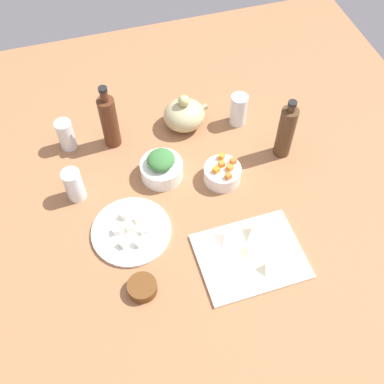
{
  "coord_description": "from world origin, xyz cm",
  "views": [
    {
      "loc": [
        -23.74,
        -79.86,
        125.39
      ],
      "look_at": [
        0.0,
        0.0,
        8.0
      ],
      "focal_mm": 43.18,
      "sensor_mm": 36.0,
      "label": 1
    }
  ],
  "objects_px": {
    "bottle_1": "(109,121)",
    "drinking_glass_1": "(74,185)",
    "bowl_small_side": "(142,287)",
    "teapot": "(184,115)",
    "bowl_carrots": "(222,174)",
    "bottle_0": "(286,132)",
    "drinking_glass_2": "(239,110)",
    "plate_tofu": "(131,231)",
    "drinking_glass_0": "(66,135)",
    "cutting_board": "(250,256)",
    "bowl_greens": "(162,170)"
  },
  "relations": [
    {
      "from": "bowl_small_side",
      "to": "teapot",
      "type": "relative_size",
      "value": 0.51
    },
    {
      "from": "bowl_small_side",
      "to": "drinking_glass_1",
      "type": "bearing_deg",
      "value": 108.83
    },
    {
      "from": "bottle_1",
      "to": "drinking_glass_1",
      "type": "bearing_deg",
      "value": -128.7
    },
    {
      "from": "plate_tofu",
      "to": "bowl_carrots",
      "type": "xyz_separation_m",
      "value": [
        0.33,
        0.12,
        0.02
      ]
    },
    {
      "from": "teapot",
      "to": "drinking_glass_2",
      "type": "distance_m",
      "value": 0.19
    },
    {
      "from": "bottle_1",
      "to": "bottle_0",
      "type": "bearing_deg",
      "value": -21.03
    },
    {
      "from": "bowl_carrots",
      "to": "bottle_0",
      "type": "distance_m",
      "value": 0.25
    },
    {
      "from": "bowl_small_side",
      "to": "drinking_glass_1",
      "type": "distance_m",
      "value": 0.4
    },
    {
      "from": "bowl_carrots",
      "to": "bottle_0",
      "type": "relative_size",
      "value": 0.52
    },
    {
      "from": "bottle_0",
      "to": "drinking_glass_1",
      "type": "xyz_separation_m",
      "value": [
        -0.7,
        0.02,
        -0.05
      ]
    },
    {
      "from": "bowl_greens",
      "to": "bottle_0",
      "type": "xyz_separation_m",
      "value": [
        0.42,
        -0.02,
        0.07
      ]
    },
    {
      "from": "drinking_glass_2",
      "to": "bowl_carrots",
      "type": "bearing_deg",
      "value": -120.75
    },
    {
      "from": "bowl_greens",
      "to": "drinking_glass_0",
      "type": "bearing_deg",
      "value": 142.23
    },
    {
      "from": "bottle_1",
      "to": "drinking_glass_1",
      "type": "xyz_separation_m",
      "value": [
        -0.16,
        -0.19,
        -0.05
      ]
    },
    {
      "from": "bowl_small_side",
      "to": "drinking_glass_2",
      "type": "relative_size",
      "value": 0.69
    },
    {
      "from": "bottle_0",
      "to": "bottle_1",
      "type": "xyz_separation_m",
      "value": [
        -0.55,
        0.21,
        0.0
      ]
    },
    {
      "from": "bottle_1",
      "to": "drinking_glass_1",
      "type": "relative_size",
      "value": 2.13
    },
    {
      "from": "cutting_board",
      "to": "drinking_glass_2",
      "type": "relative_size",
      "value": 2.53
    },
    {
      "from": "bowl_small_side",
      "to": "bottle_0",
      "type": "distance_m",
      "value": 0.68
    },
    {
      "from": "bowl_greens",
      "to": "bottle_0",
      "type": "bearing_deg",
      "value": -2.7
    },
    {
      "from": "drinking_glass_0",
      "to": "bowl_greens",
      "type": "bearing_deg",
      "value": -37.77
    },
    {
      "from": "plate_tofu",
      "to": "bottle_1",
      "type": "relative_size",
      "value": 0.97
    },
    {
      "from": "bowl_carrots",
      "to": "teapot",
      "type": "relative_size",
      "value": 0.74
    },
    {
      "from": "drinking_glass_0",
      "to": "drinking_glass_1",
      "type": "xyz_separation_m",
      "value": [
        -0.0,
        -0.22,
        0.0
      ]
    },
    {
      "from": "drinking_glass_2",
      "to": "teapot",
      "type": "bearing_deg",
      "value": 168.48
    },
    {
      "from": "bottle_1",
      "to": "drinking_glass_2",
      "type": "xyz_separation_m",
      "value": [
        0.45,
        -0.03,
        -0.05
      ]
    },
    {
      "from": "cutting_board",
      "to": "bottle_0",
      "type": "bearing_deg",
      "value": 54.88
    },
    {
      "from": "plate_tofu",
      "to": "drinking_glass_1",
      "type": "relative_size",
      "value": 2.07
    },
    {
      "from": "cutting_board",
      "to": "bowl_greens",
      "type": "relative_size",
      "value": 2.19
    },
    {
      "from": "bowl_small_side",
      "to": "drinking_glass_2",
      "type": "height_order",
      "value": "drinking_glass_2"
    },
    {
      "from": "bowl_small_side",
      "to": "bottle_1",
      "type": "bearing_deg",
      "value": 87.32
    },
    {
      "from": "bowl_greens",
      "to": "bowl_small_side",
      "type": "relative_size",
      "value": 1.67
    },
    {
      "from": "drinking_glass_1",
      "to": "teapot",
      "type": "bearing_deg",
      "value": 25.78
    },
    {
      "from": "drinking_glass_1",
      "to": "cutting_board",
      "type": "bearing_deg",
      "value": -38.72
    },
    {
      "from": "bowl_carrots",
      "to": "drinking_glass_1",
      "type": "distance_m",
      "value": 0.48
    },
    {
      "from": "bowl_small_side",
      "to": "drinking_glass_0",
      "type": "distance_m",
      "value": 0.61
    },
    {
      "from": "bowl_small_side",
      "to": "drinking_glass_0",
      "type": "xyz_separation_m",
      "value": [
        -0.12,
        0.6,
        0.04
      ]
    },
    {
      "from": "teapot",
      "to": "bottle_0",
      "type": "relative_size",
      "value": 0.69
    },
    {
      "from": "drinking_glass_2",
      "to": "bowl_greens",
      "type": "bearing_deg",
      "value": -153.73
    },
    {
      "from": "bottle_1",
      "to": "bowl_small_side",
      "type": "bearing_deg",
      "value": -92.68
    },
    {
      "from": "drinking_glass_2",
      "to": "cutting_board",
      "type": "bearing_deg",
      "value": -105.83
    },
    {
      "from": "plate_tofu",
      "to": "drinking_glass_0",
      "type": "bearing_deg",
      "value": 108.37
    },
    {
      "from": "teapot",
      "to": "drinking_glass_1",
      "type": "height_order",
      "value": "teapot"
    },
    {
      "from": "drinking_glass_1",
      "to": "bowl_greens",
      "type": "bearing_deg",
      "value": 0.7
    },
    {
      "from": "drinking_glass_1",
      "to": "bottle_0",
      "type": "bearing_deg",
      "value": -1.33
    },
    {
      "from": "cutting_board",
      "to": "drinking_glass_2",
      "type": "height_order",
      "value": "drinking_glass_2"
    },
    {
      "from": "bowl_small_side",
      "to": "drinking_glass_2",
      "type": "distance_m",
      "value": 0.72
    },
    {
      "from": "drinking_glass_0",
      "to": "drinking_glass_1",
      "type": "bearing_deg",
      "value": -91.11
    },
    {
      "from": "cutting_board",
      "to": "drinking_glass_0",
      "type": "relative_size",
      "value": 2.64
    },
    {
      "from": "teapot",
      "to": "drinking_glass_1",
      "type": "distance_m",
      "value": 0.46
    }
  ]
}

